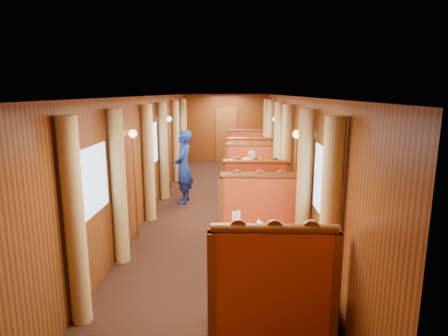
{
  "coord_description": "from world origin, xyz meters",
  "views": [
    {
      "loc": [
        0.37,
        -8.1,
        2.59
      ],
      "look_at": [
        0.13,
        -0.58,
        1.05
      ],
      "focal_mm": 30.0,
      "sensor_mm": 36.0,
      "label": 1
    }
  ],
  "objects_px": {
    "banquette_near_fwd": "(271,301)",
    "rose_vase_mid": "(253,169)",
    "rose_vase_far": "(249,146)",
    "steward": "(184,167)",
    "passenger": "(251,170)",
    "teapot_left": "(251,233)",
    "banquette_mid_aft": "(251,180)",
    "banquette_far_aft": "(247,156)",
    "teapot_back": "(259,229)",
    "banquette_far_fwd": "(249,168)",
    "table_near": "(264,263)",
    "banquette_mid_fwd": "(255,204)",
    "table_mid": "(253,192)",
    "teapot_right": "(265,234)",
    "tea_tray": "(255,237)",
    "banquette_near_aft": "(259,231)",
    "table_far": "(248,163)",
    "fruit_plate": "(288,238)"
  },
  "relations": [
    {
      "from": "passenger",
      "to": "banquette_near_aft",
      "type": "bearing_deg",
      "value": -90.0
    },
    {
      "from": "tea_tray",
      "to": "teapot_left",
      "type": "height_order",
      "value": "teapot_left"
    },
    {
      "from": "banquette_near_aft",
      "to": "banquette_mid_aft",
      "type": "height_order",
      "value": "same"
    },
    {
      "from": "teapot_back",
      "to": "rose_vase_mid",
      "type": "distance_m",
      "value": 3.39
    },
    {
      "from": "table_mid",
      "to": "banquette_near_fwd",
      "type": "bearing_deg",
      "value": -90.0
    },
    {
      "from": "teapot_left",
      "to": "steward",
      "type": "height_order",
      "value": "steward"
    },
    {
      "from": "banquette_near_aft",
      "to": "fruit_plate",
      "type": "relative_size",
      "value": 5.78
    },
    {
      "from": "banquette_far_fwd",
      "to": "fruit_plate",
      "type": "bearing_deg",
      "value": -87.28
    },
    {
      "from": "rose_vase_far",
      "to": "steward",
      "type": "relative_size",
      "value": 0.21
    },
    {
      "from": "teapot_back",
      "to": "passenger",
      "type": "height_order",
      "value": "passenger"
    },
    {
      "from": "teapot_left",
      "to": "banquette_mid_aft",
      "type": "bearing_deg",
      "value": 89.14
    },
    {
      "from": "banquette_mid_aft",
      "to": "rose_vase_far",
      "type": "xyz_separation_m",
      "value": [
        0.02,
        2.46,
        0.5
      ]
    },
    {
      "from": "steward",
      "to": "rose_vase_far",
      "type": "bearing_deg",
      "value": 154.3
    },
    {
      "from": "table_mid",
      "to": "passenger",
      "type": "distance_m",
      "value": 0.83
    },
    {
      "from": "table_mid",
      "to": "teapot_back",
      "type": "distance_m",
      "value": 3.45
    },
    {
      "from": "banquette_near_fwd",
      "to": "rose_vase_mid",
      "type": "height_order",
      "value": "banquette_near_fwd"
    },
    {
      "from": "table_near",
      "to": "rose_vase_far",
      "type": "relative_size",
      "value": 2.92
    },
    {
      "from": "table_far",
      "to": "fruit_plate",
      "type": "relative_size",
      "value": 4.53
    },
    {
      "from": "banquette_far_fwd",
      "to": "rose_vase_mid",
      "type": "relative_size",
      "value": 3.72
    },
    {
      "from": "table_far",
      "to": "table_mid",
      "type": "bearing_deg",
      "value": -90.0
    },
    {
      "from": "teapot_left",
      "to": "teapot_right",
      "type": "bearing_deg",
      "value": -16.15
    },
    {
      "from": "banquette_far_fwd",
      "to": "teapot_back",
      "type": "height_order",
      "value": "banquette_far_fwd"
    },
    {
      "from": "rose_vase_mid",
      "to": "table_near",
      "type": "bearing_deg",
      "value": -90.07
    },
    {
      "from": "table_near",
      "to": "banquette_mid_fwd",
      "type": "bearing_deg",
      "value": 90.0
    },
    {
      "from": "banquette_mid_fwd",
      "to": "banquette_far_aft",
      "type": "xyz_separation_m",
      "value": [
        0.0,
        5.53,
        0.0
      ]
    },
    {
      "from": "tea_tray",
      "to": "rose_vase_far",
      "type": "height_order",
      "value": "rose_vase_far"
    },
    {
      "from": "banquette_near_fwd",
      "to": "tea_tray",
      "type": "bearing_deg",
      "value": 97.73
    },
    {
      "from": "rose_vase_mid",
      "to": "steward",
      "type": "height_order",
      "value": "steward"
    },
    {
      "from": "banquette_near_fwd",
      "to": "passenger",
      "type": "xyz_separation_m",
      "value": [
        -0.0,
        5.26,
        0.32
      ]
    },
    {
      "from": "rose_vase_mid",
      "to": "passenger",
      "type": "height_order",
      "value": "passenger"
    },
    {
      "from": "banquette_far_fwd",
      "to": "teapot_right",
      "type": "bearing_deg",
      "value": -90.05
    },
    {
      "from": "banquette_mid_aft",
      "to": "banquette_far_aft",
      "type": "height_order",
      "value": "same"
    },
    {
      "from": "table_near",
      "to": "steward",
      "type": "height_order",
      "value": "steward"
    },
    {
      "from": "table_mid",
      "to": "banquette_mid_fwd",
      "type": "height_order",
      "value": "banquette_mid_fwd"
    },
    {
      "from": "banquette_far_fwd",
      "to": "table_near",
      "type": "bearing_deg",
      "value": -90.0
    },
    {
      "from": "table_far",
      "to": "rose_vase_far",
      "type": "distance_m",
      "value": 0.55
    },
    {
      "from": "banquette_near_aft",
      "to": "teapot_left",
      "type": "relative_size",
      "value": 8.93
    },
    {
      "from": "table_mid",
      "to": "tea_tray",
      "type": "height_order",
      "value": "tea_tray"
    },
    {
      "from": "table_mid",
      "to": "rose_vase_far",
      "type": "relative_size",
      "value": 2.92
    },
    {
      "from": "banquette_near_fwd",
      "to": "teapot_right",
      "type": "relative_size",
      "value": 8.48
    },
    {
      "from": "banquette_near_aft",
      "to": "table_far",
      "type": "bearing_deg",
      "value": 90.0
    },
    {
      "from": "banquette_near_fwd",
      "to": "rose_vase_far",
      "type": "xyz_separation_m",
      "value": [
        0.02,
        7.99,
        0.5
      ]
    },
    {
      "from": "rose_vase_mid",
      "to": "rose_vase_far",
      "type": "distance_m",
      "value": 3.51
    },
    {
      "from": "banquette_near_fwd",
      "to": "banquette_far_fwd",
      "type": "xyz_separation_m",
      "value": [
        0.0,
        7.0,
        0.0
      ]
    },
    {
      "from": "banquette_far_aft",
      "to": "teapot_left",
      "type": "height_order",
      "value": "banquette_far_aft"
    },
    {
      "from": "teapot_back",
      "to": "rose_vase_mid",
      "type": "relative_size",
      "value": 0.48
    },
    {
      "from": "banquette_near_fwd",
      "to": "rose_vase_mid",
      "type": "bearing_deg",
      "value": 89.94
    },
    {
      "from": "table_far",
      "to": "banquette_far_aft",
      "type": "relative_size",
      "value": 0.78
    },
    {
      "from": "banquette_near_aft",
      "to": "table_far",
      "type": "height_order",
      "value": "banquette_near_aft"
    },
    {
      "from": "banquette_far_aft",
      "to": "tea_tray",
      "type": "bearing_deg",
      "value": -90.93
    }
  ]
}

